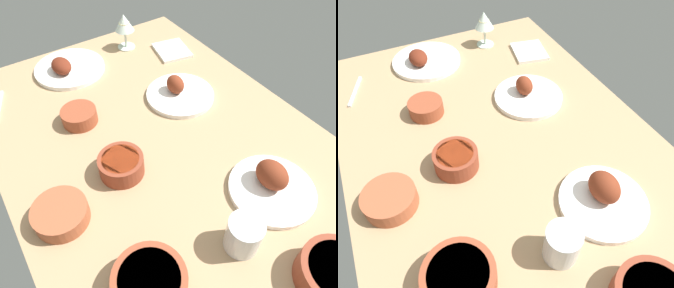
{
  "view_description": "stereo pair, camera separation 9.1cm",
  "coord_description": "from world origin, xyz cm",
  "views": [
    {
      "loc": [
        -51.01,
        34.47,
        73.73
      ],
      "look_at": [
        0.0,
        0.0,
        6.0
      ],
      "focal_mm": 33.82,
      "sensor_mm": 36.0,
      "label": 1
    },
    {
      "loc": [
        -55.56,
        26.54,
        73.73
      ],
      "look_at": [
        0.0,
        0.0,
        6.0
      ],
      "focal_mm": 33.82,
      "sensor_mm": 36.0,
      "label": 2
    }
  ],
  "objects": [
    {
      "name": "bowl_pasta",
      "position": [
        -4.65,
        34.21,
        6.54
      ],
      "size": [
        13.49,
        13.49,
        4.63
      ],
      "color": "#A35133",
      "rests_on": "dining_table"
    },
    {
      "name": "plate_far_side",
      "position": [
        17.85,
        -16.64,
        5.59
      ],
      "size": [
        23.11,
        23.11,
        7.62
      ],
      "color": "white",
      "rests_on": "dining_table"
    },
    {
      "name": "bowl_onions",
      "position": [
        -50.71,
        -7.44,
        7.43
      ],
      "size": [
        15.65,
        15.65,
        6.35
      ],
      "color": "brown",
      "rests_on": "dining_table"
    },
    {
      "name": "bowl_soup",
      "position": [
        -30.58,
        25.13,
        7.43
      ],
      "size": [
        15.48,
        15.48,
        6.35
      ],
      "color": "brown",
      "rests_on": "dining_table"
    },
    {
      "name": "dining_table",
      "position": [
        0.0,
        0.0,
        2.0
      ],
      "size": [
        140.0,
        90.0,
        4.0
      ],
      "primitive_type": "cube",
      "color": "tan",
      "rests_on": "ground"
    },
    {
      "name": "bowl_potatoes",
      "position": [
        25.15,
        16.58,
        6.55
      ],
      "size": [
        11.05,
        11.05,
        4.65
      ],
      "color": "brown",
      "rests_on": "dining_table"
    },
    {
      "name": "plate_near_viewer",
      "position": [
        53.17,
        9.2,
        5.53
      ],
      "size": [
        25.8,
        25.8,
        6.45
      ],
      "color": "white",
      "rests_on": "dining_table"
    },
    {
      "name": "wine_glass",
      "position": [
        55.96,
        -17.13,
        13.93
      ],
      "size": [
        7.6,
        7.6,
        14.0
      ],
      "color": "silver",
      "rests_on": "dining_table"
    },
    {
      "name": "plate_center_main",
      "position": [
        -26.91,
        -14.15,
        6.36
      ],
      "size": [
        22.42,
        22.42,
        8.75
      ],
      "color": "white",
      "rests_on": "dining_table"
    },
    {
      "name": "folded_napkin",
      "position": [
        42.62,
        -30.75,
        4.6
      ],
      "size": [
        16.51,
        14.96,
        1.2
      ],
      "primitive_type": "cube",
      "rotation": [
        0.0,
        0.0,
        -0.2
      ],
      "color": "white",
      "rests_on": "dining_table"
    },
    {
      "name": "water_tumbler",
      "position": [
        -33.79,
        2.72,
        8.61
      ],
      "size": [
        7.99,
        7.99,
        9.22
      ],
      "primitive_type": "cylinder",
      "color": "silver",
      "rests_on": "dining_table"
    },
    {
      "name": "bowl_sauce",
      "position": [
        -0.22,
        15.18,
        7.11
      ],
      "size": [
        12.33,
        12.33,
        5.72
      ],
      "color": "brown",
      "rests_on": "dining_table"
    }
  ]
}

